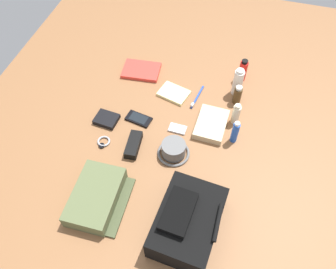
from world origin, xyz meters
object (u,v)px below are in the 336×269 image
object	(u,v)px
toothbrush	(197,98)
notepad	(174,93)
lotion_bottle	(236,114)
sunglasses_case	(134,145)
sunscreen_spray	(243,70)
deodorant_spray	(235,132)
bucket_hat	(174,150)
backpack	(187,222)
paperback_novel	(141,71)
toothpaste_tube	(238,82)
folded_towel	(211,124)
cell_phone	(139,119)
media_player	(177,129)
toiletry_pouch	(97,197)
cologne_bottle	(237,95)
wallet	(107,119)
wristwatch	(103,142)

from	to	relation	value
toothbrush	notepad	xyz separation A→B (m)	(0.00, -0.12, 0.00)
lotion_bottle	sunglasses_case	xyz separation A→B (m)	(0.28, -0.43, -0.04)
sunscreen_spray	deodorant_spray	xyz separation A→B (m)	(0.42, 0.03, 0.00)
bucket_hat	lotion_bottle	size ratio (longest dim) A/B	1.24
backpack	paperback_novel	size ratio (longest dim) A/B	1.62
toothpaste_tube	lotion_bottle	bearing A→B (deg)	7.39
folded_towel	cell_phone	bearing A→B (deg)	-81.03
media_player	paperback_novel	bearing A→B (deg)	-138.37
toiletry_pouch	cologne_bottle	bearing A→B (deg)	146.56
sunscreen_spray	paperback_novel	world-z (taller)	sunscreen_spray
wallet	sunglasses_case	bearing A→B (deg)	63.57
deodorant_spray	media_player	distance (m)	0.28
backpack	deodorant_spray	size ratio (longest dim) A/B	2.61
sunglasses_case	bucket_hat	bearing A→B (deg)	90.12
paperback_novel	wallet	bearing A→B (deg)	-8.33
cologne_bottle	sunscreen_spray	bearing A→B (deg)	-179.94
bucket_hat	sunglasses_case	xyz separation A→B (m)	(0.02, -0.19, -0.01)
backpack	paperback_novel	bearing A→B (deg)	-150.20
backpack	toothpaste_tube	bearing A→B (deg)	174.94
sunscreen_spray	lotion_bottle	distance (m)	0.30
toothpaste_tube	cologne_bottle	world-z (taller)	toothpaste_tube
toiletry_pouch	wallet	bearing A→B (deg)	-162.97
backpack	deodorant_spray	xyz separation A→B (m)	(-0.48, 0.11, -0.00)
bucket_hat	toothpaste_tube	distance (m)	0.51
sunglasses_case	toothpaste_tube	bearing A→B (deg)	135.02
sunglasses_case	cologne_bottle	bearing A→B (deg)	130.17
sunglasses_case	sunscreen_spray	bearing A→B (deg)	139.88
sunscreen_spray	cell_phone	world-z (taller)	sunscreen_spray
toiletry_pouch	wallet	size ratio (longest dim) A/B	2.60
notepad	cologne_bottle	bearing A→B (deg)	111.95
paperback_novel	wristwatch	bearing A→B (deg)	-2.30
backpack	sunglasses_case	world-z (taller)	backpack
wristwatch	wallet	xyz separation A→B (m)	(-0.13, -0.03, 0.01)
bucket_hat	wristwatch	xyz separation A→B (m)	(0.03, -0.33, -0.03)
paperback_novel	toothbrush	distance (m)	0.36
toiletry_pouch	toothbrush	xyz separation A→B (m)	(-0.67, 0.27, -0.03)
toiletry_pouch	notepad	distance (m)	0.69
toothpaste_tube	media_player	xyz separation A→B (m)	(0.32, -0.23, -0.07)
toothbrush	wallet	world-z (taller)	wallet
lotion_bottle	bucket_hat	bearing A→B (deg)	-42.08
media_player	sunglasses_case	world-z (taller)	sunglasses_case
toiletry_pouch	cologne_bottle	xyz separation A→B (m)	(-0.71, 0.47, 0.02)
deodorant_spray	toothbrush	bearing A→B (deg)	-132.68
toiletry_pouch	sunscreen_spray	size ratio (longest dim) A/B	2.18
paperback_novel	toothbrush	world-z (taller)	toothbrush
toothpaste_tube	wristwatch	world-z (taller)	toothpaste_tube
deodorant_spray	toothbrush	size ratio (longest dim) A/B	0.79
deodorant_spray	wallet	distance (m)	0.63
toiletry_pouch	sunscreen_spray	bearing A→B (deg)	151.95
cell_phone	deodorant_spray	bearing A→B (deg)	90.57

